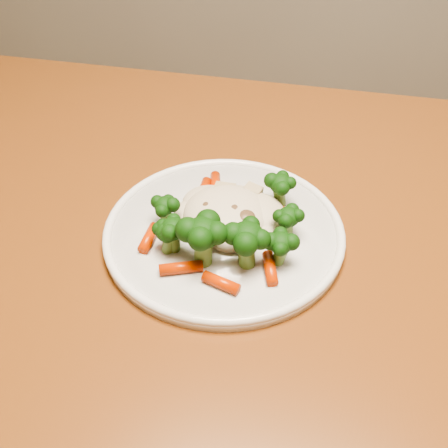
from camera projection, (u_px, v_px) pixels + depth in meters
name	position (u px, v px, depth m)	size (l,w,h in m)	color
dining_table	(308.00, 333.00, 0.65)	(1.25, 0.83, 0.75)	brown
plate	(224.00, 234.00, 0.62)	(0.27, 0.27, 0.01)	white
meal	(226.00, 222.00, 0.60)	(0.17, 0.19, 0.05)	beige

